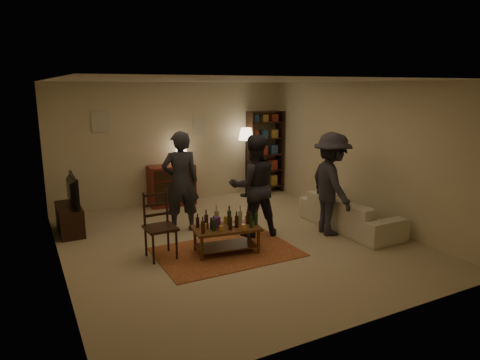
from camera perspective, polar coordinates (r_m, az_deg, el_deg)
floor at (r=7.43m, az=-0.71°, el=-8.17°), size 6.00×6.00×0.00m
room_shell at (r=9.55m, az=-12.46°, el=7.34°), size 6.00×6.00×6.00m
rug at (r=6.97m, az=-1.81°, el=-9.56°), size 2.20×1.50×0.01m
coffee_table at (r=6.84m, az=-1.85°, el=-6.56°), size 1.11×0.71×0.77m
dining_chair at (r=6.74m, az=-10.78°, el=-5.59°), size 0.47×0.47×1.05m
tv_stand at (r=8.34m, az=-21.80°, el=-3.99°), size 0.40×1.00×1.06m
dresser at (r=9.64m, az=-9.05°, el=-0.55°), size 1.00×0.50×1.36m
bookshelf at (r=10.60m, az=3.33°, el=3.84°), size 0.90×0.34×2.02m
floor_lamp at (r=10.14m, az=0.81°, el=5.53°), size 0.36×0.36×1.65m
sofa at (r=8.22m, az=14.44°, el=-4.30°), size 0.81×2.08×0.61m
person_left at (r=7.79m, az=-7.94°, el=-0.25°), size 0.72×0.53×1.84m
person_right at (r=7.49m, az=1.83°, el=-0.80°), size 1.00×0.85×1.80m
person_by_sofa at (r=7.72m, az=12.08°, el=-0.55°), size 0.93×1.31×1.83m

